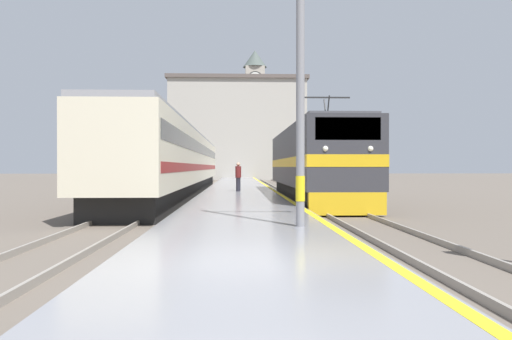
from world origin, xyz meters
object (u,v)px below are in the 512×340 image
object	(u,v)px
locomotive_train	(312,163)
catenary_mast	(307,54)
person_on_platform	(238,176)
passenger_train	(181,161)
clock_tower	(255,110)

from	to	relation	value
locomotive_train	catenary_mast	xyz separation A→B (m)	(-2.24, -13.86, 2.49)
locomotive_train	person_on_platform	xyz separation A→B (m)	(-3.81, 3.36, -0.71)
locomotive_train	person_on_platform	bearing A→B (deg)	138.61
locomotive_train	catenary_mast	size ratio (longest dim) A/B	2.12
person_on_platform	locomotive_train	bearing A→B (deg)	-41.39
person_on_platform	catenary_mast	bearing A→B (deg)	-84.79
passenger_train	catenary_mast	bearing A→B (deg)	-76.03
catenary_mast	clock_tower	size ratio (longest dim) A/B	0.38
passenger_train	person_on_platform	bearing A→B (deg)	-48.84
person_on_platform	clock_tower	world-z (taller)	clock_tower
catenary_mast	person_on_platform	xyz separation A→B (m)	(-1.57, 17.22, -3.21)
catenary_mast	person_on_platform	size ratio (longest dim) A/B	4.73
passenger_train	person_on_platform	world-z (taller)	passenger_train
locomotive_train	passenger_train	distance (m)	10.83
passenger_train	clock_tower	world-z (taller)	clock_tower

